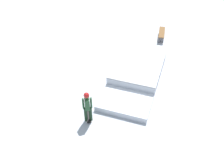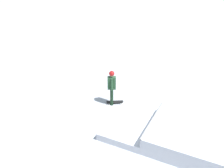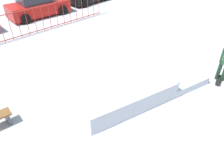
{
  "view_description": "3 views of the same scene",
  "coord_description": "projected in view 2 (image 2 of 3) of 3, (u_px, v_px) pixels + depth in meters",
  "views": [
    {
      "loc": [
        10.12,
        -0.7,
        8.66
      ],
      "look_at": [
        1.04,
        -1.43,
        0.9
      ],
      "focal_mm": 38.72,
      "sensor_mm": 36.0,
      "label": 1
    },
    {
      "loc": [
        0.37,
        8.07,
        6.95
      ],
      "look_at": [
        2.7,
        -2.51,
        1.0
      ],
      "focal_mm": 42.72,
      "sensor_mm": 36.0,
      "label": 2
    },
    {
      "loc": [
        -6.02,
        -4.7,
        5.5
      ],
      "look_at": [
        -1.32,
        0.01,
        0.6
      ],
      "focal_mm": 36.03,
      "sensor_mm": 36.0,
      "label": 3
    }
  ],
  "objects": [
    {
      "name": "skateboard",
      "position": [
        115.0,
        102.0,
        12.73
      ],
      "size": [
        0.82,
        0.43,
        0.09
      ],
      "rotation": [
        0.0,
        0.0,
        3.43
      ],
      "color": "black",
      "rests_on": "ground"
    },
    {
      "name": "ground_plane",
      "position": [
        167.0,
        145.0,
        10.19
      ],
      "size": [
        60.0,
        60.0,
        0.0
      ],
      "primitive_type": "plane",
      "color": "#B2B7C1"
    },
    {
      "name": "skate_ramp",
      "position": [
        185.0,
        137.0,
        10.09
      ],
      "size": [
        5.87,
        3.82,
        0.74
      ],
      "rotation": [
        0.0,
        0.0,
        -0.24
      ],
      "color": "silver",
      "rests_on": "ground"
    },
    {
      "name": "skater",
      "position": [
        112.0,
        85.0,
        12.27
      ],
      "size": [
        0.42,
        0.43,
        1.73
      ],
      "rotation": [
        0.0,
        0.0,
        3.36
      ],
      "color": "black",
      "rests_on": "ground"
    }
  ]
}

